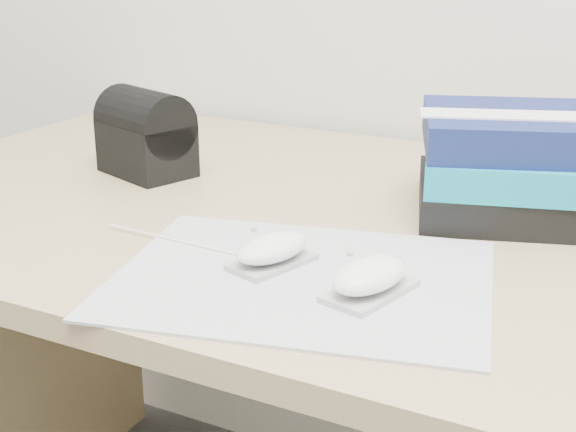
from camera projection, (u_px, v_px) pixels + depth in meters
The scene contains 7 objects.
desk at pixel (428, 368), 1.12m from camera, with size 1.60×0.80×0.73m.
mousepad at pixel (302, 278), 0.83m from camera, with size 0.39×0.30×0.00m, color #94959C.
mouse_rear at pixel (272, 250), 0.86m from camera, with size 0.08×0.10×0.04m.
mouse_front at pixel (370, 277), 0.79m from camera, with size 0.08×0.11×0.04m.
usb_cable at pixel (175, 240), 0.93m from camera, with size 0.00×0.00×0.20m, color white.
book_stack at pixel (529, 165), 1.01m from camera, with size 0.32×0.29×0.13m.
pouch at pixel (146, 133), 1.18m from camera, with size 0.16×0.13×0.13m.
Camera 1 is at (0.28, 0.67, 1.07)m, focal length 50.00 mm.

